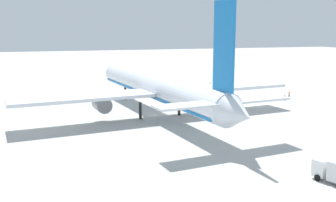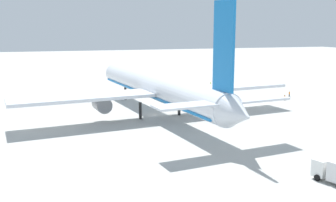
{
  "view_description": "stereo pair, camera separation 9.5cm",
  "coord_description": "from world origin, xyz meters",
  "views": [
    {
      "loc": [
        -90.58,
        26.92,
        20.83
      ],
      "look_at": [
        -4.35,
        -1.96,
        4.04
      ],
      "focal_mm": 41.69,
      "sensor_mm": 36.0,
      "label": 1
    },
    {
      "loc": [
        -90.61,
        26.83,
        20.83
      ],
      "look_at": [
        -4.35,
        -1.96,
        4.04
      ],
      "focal_mm": 41.69,
      "sensor_mm": 36.0,
      "label": 2
    }
  ],
  "objects": [
    {
      "name": "traffic_cone_3",
      "position": [
        40.98,
        -2.15,
        0.28
      ],
      "size": [
        0.36,
        0.36,
        0.55
      ],
      "primitive_type": "cone",
      "color": "orange",
      "rests_on": "ground"
    },
    {
      "name": "ground_worker_1",
      "position": [
        6.43,
        -42.07,
        0.84
      ],
      "size": [
        0.55,
        0.55,
        1.67
      ],
      "color": "black",
      "rests_on": "ground"
    },
    {
      "name": "airliner",
      "position": [
        -1.45,
        -0.17,
        6.96
      ],
      "size": [
        75.84,
        68.85,
        25.72
      ],
      "color": "silver",
      "rests_on": "ground"
    },
    {
      "name": "ground_worker_0",
      "position": [
        11.62,
        -47.41,
        0.84
      ],
      "size": [
        0.51,
        0.51,
        1.65
      ],
      "color": "#3F3F47",
      "rests_on": "ground"
    },
    {
      "name": "ground_worker_2",
      "position": [
        39.52,
        -33.18,
        0.85
      ],
      "size": [
        0.46,
        0.46,
        1.67
      ],
      "color": "black",
      "rests_on": "ground"
    },
    {
      "name": "ground_plane",
      "position": [
        0.0,
        0.0,
        0.0
      ],
      "size": [
        600.0,
        600.0,
        0.0
      ],
      "primitive_type": "plane",
      "color": "#B2B2AD"
    }
  ]
}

